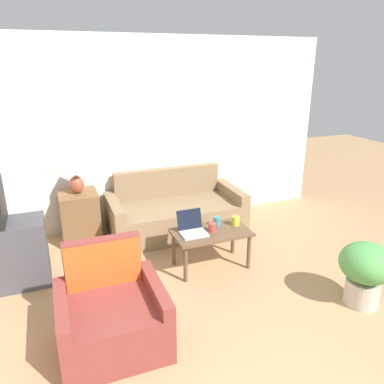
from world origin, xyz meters
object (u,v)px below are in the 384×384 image
object	(u,v)px
laptop	(192,228)
cup_navy	(217,221)
coffee_table	(211,236)
cup_yellow	(235,221)
couch	(175,213)
potted_plant	(366,269)
armchair	(111,316)
cup_white	(212,227)
table_lamp	(75,170)

from	to	relation	value
laptop	cup_navy	bearing A→B (deg)	13.94
coffee_table	cup_yellow	distance (m)	0.35
couch	potted_plant	bearing A→B (deg)	-63.20
potted_plant	coffee_table	bearing A→B (deg)	132.77
armchair	cup_navy	distance (m)	1.72
laptop	potted_plant	bearing A→B (deg)	-43.07
laptop	cup_yellow	world-z (taller)	laptop
coffee_table	laptop	xyz separation A→B (m)	(-0.22, 0.04, 0.11)
laptop	cup_navy	size ratio (longest dim) A/B	2.82
couch	cup_yellow	distance (m)	1.15
cup_navy	armchair	bearing A→B (deg)	-145.70
armchair	laptop	world-z (taller)	armchair
armchair	cup_white	bearing A→B (deg)	32.70
cup_yellow	cup_navy	bearing A→B (deg)	159.81
laptop	cup_yellow	size ratio (longest dim) A/B	2.66
cup_navy	coffee_table	bearing A→B (deg)	-135.43
coffee_table	table_lamp	bearing A→B (deg)	137.37
armchair	cup_navy	xyz separation A→B (m)	(1.41, 0.96, 0.24)
table_lamp	laptop	size ratio (longest dim) A/B	1.74
couch	armchair	bearing A→B (deg)	-122.02
armchair	coffee_table	xyz separation A→B (m)	(1.28, 0.83, 0.13)
cup_yellow	table_lamp	bearing A→B (deg)	144.83
couch	laptop	distance (m)	1.11
table_lamp	cup_navy	distance (m)	1.89
laptop	cup_white	bearing A→B (deg)	-11.94
couch	cup_yellow	size ratio (longest dim) A/B	16.71
coffee_table	potted_plant	world-z (taller)	potted_plant
table_lamp	cup_yellow	xyz separation A→B (m)	(1.66, -1.17, -0.48)
armchair	laptop	distance (m)	1.40
potted_plant	armchair	bearing A→B (deg)	171.62
couch	cup_navy	size ratio (longest dim) A/B	17.72
laptop	cup_navy	xyz separation A→B (m)	(0.35, 0.09, -0.00)
cup_navy	cup_white	bearing A→B (deg)	-131.89
cup_navy	potted_plant	xyz separation A→B (m)	(0.96, -1.31, -0.11)
couch	cup_navy	distance (m)	1.03
cup_white	cup_yellow	bearing A→B (deg)	10.41
coffee_table	laptop	distance (m)	0.25
coffee_table	cup_white	size ratio (longest dim) A/B	8.74
cup_yellow	cup_white	size ratio (longest dim) A/B	1.10
coffee_table	cup_navy	xyz separation A→B (m)	(0.13, 0.13, 0.11)
cup_yellow	potted_plant	distance (m)	1.46
coffee_table	cup_yellow	size ratio (longest dim) A/B	7.97
cup_navy	cup_white	world-z (taller)	cup_navy
couch	cup_yellow	bearing A→B (deg)	-69.48
couch	cup_yellow	world-z (taller)	couch
coffee_table	cup_navy	bearing A→B (deg)	44.57
cup_yellow	cup_white	world-z (taller)	cup_yellow
laptop	potted_plant	world-z (taller)	laptop
laptop	table_lamp	bearing A→B (deg)	133.30
potted_plant	couch	bearing A→B (deg)	116.80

